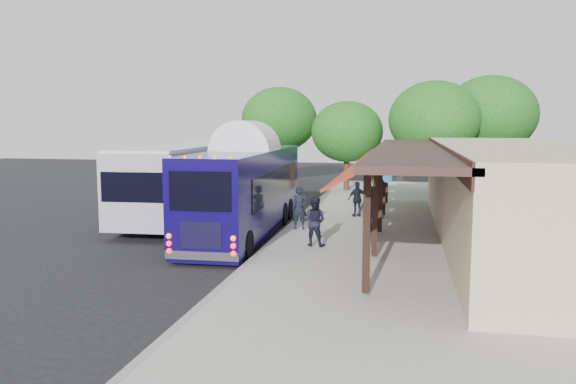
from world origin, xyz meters
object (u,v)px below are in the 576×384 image
Objects in this scene: coach_bus at (246,186)px; ped_d at (370,209)px; ped_b at (314,221)px; ped_c at (357,199)px; sign_board at (370,221)px; city_bus at (190,177)px; ped_a at (300,208)px.

ped_d is (4.85, 0.64, -0.86)m from coach_bus.
ped_b reaches higher than ped_c.
city_bus is at bearing 142.08° from sign_board.
ped_a is at bearing 27.67° from ped_d.
ped_c is 4.95m from sign_board.
ped_b is 1.75× the size of sign_board.
coach_bus is at bearing 160.13° from sign_board.
ped_c is 0.89× the size of ped_d.
city_bus reaches higher than ped_d.
coach_bus is 6.22× the size of ped_d.
ped_b is (1.05, -2.92, -0.01)m from ped_a.
ped_a reaches higher than ped_c.
city_bus is at bearing -26.39° from ped_c.
city_bus is at bearing 134.81° from coach_bus.
city_bus is 9.12m from ped_d.
city_bus is (-3.75, 3.57, -0.04)m from coach_bus.
ped_d reaches higher than ped_b.
ped_c is at bearing 46.44° from ped_a.
ped_b is at bearing 85.86° from ped_d.
coach_bus is at bearing -26.65° from ped_b.
ped_d reaches higher than ped_a.
city_bus is 9.72m from sign_board.
city_bus is 7.05× the size of ped_d.
ped_b is 3.46m from ped_d.
city_bus is 7.37× the size of ped_a.
city_bus is 13.01× the size of sign_board.
coach_bus is 5.89m from ped_c.
ped_a is 4.11m from ped_c.
city_bus is 7.89m from ped_c.
sign_board is (8.66, -4.28, -1.06)m from city_bus.
ped_c is (4.06, 4.16, -0.96)m from coach_bus.
coach_bus is 5.18m from city_bus.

